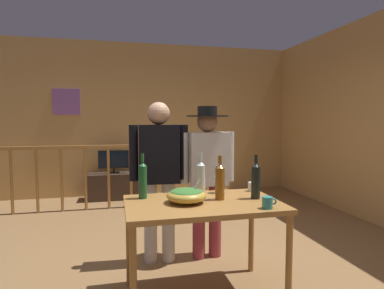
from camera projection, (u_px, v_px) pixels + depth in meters
The scene contains 18 objects.
ground_plane at pixel (190, 268), 3.17m from camera, with size 8.79×8.79×0.00m, color olive.
back_wall at pixel (151, 119), 6.34m from camera, with size 5.67×0.10×2.89m, color tan.
side_wall_right at pixel (365, 119), 4.69m from camera, with size 0.10×5.07×2.89m, color tan.
framed_picture at pixel (67, 102), 5.90m from camera, with size 0.47×0.03×0.47m, color #915DAD.
stair_railing at pixel (99, 170), 5.20m from camera, with size 2.59×0.10×1.09m.
tv_console at pixel (114, 186), 5.92m from camera, with size 0.90×0.40×0.47m, color #38281E.
flat_screen_tv at pixel (114, 160), 5.86m from camera, with size 0.53×0.12×0.42m.
serving_table at pixel (203, 212), 2.59m from camera, with size 1.22×0.77×0.79m.
salad_bowl at pixel (186, 195), 2.55m from camera, with size 0.31×0.31×0.19m.
wine_glass at pixel (218, 180), 2.89m from camera, with size 0.08×0.08×0.17m.
wine_bottle_amber at pixel (220, 181), 2.65m from camera, with size 0.08×0.08×0.36m.
wine_bottle_clear at pixel (201, 177), 2.85m from camera, with size 0.08×0.08×0.36m.
wine_bottle_green at pixel (143, 180), 2.69m from camera, with size 0.07×0.07×0.37m.
wine_bottle_dark at pixel (256, 180), 2.68m from camera, with size 0.07×0.07×0.37m.
mug_teal at pixel (268, 203), 2.39m from camera, with size 0.11×0.08×0.09m.
mug_white at pixel (252, 187), 2.97m from camera, with size 0.11×0.07×0.08m.
person_standing_left at pixel (159, 169), 3.24m from camera, with size 0.58×0.24×1.61m.
person_standing_right at pixel (207, 169), 3.36m from camera, with size 0.59×0.43×1.58m.
Camera 1 is at (-0.68, -2.99, 1.44)m, focal length 30.41 mm.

